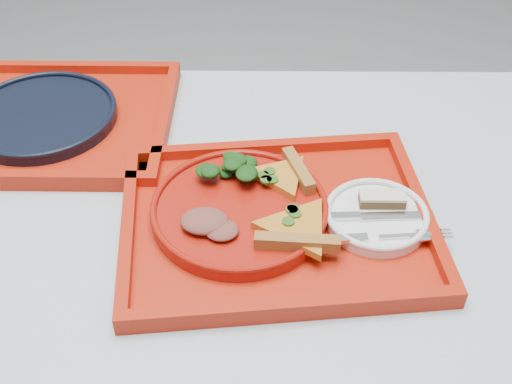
% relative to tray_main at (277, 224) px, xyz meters
% --- Properties ---
extents(table, '(1.60, 0.80, 0.75)m').
position_rel_tray_main_xyz_m(table, '(-0.15, 0.04, -0.08)').
color(table, '#9EA6B2').
rests_on(table, ground).
extents(tray_main, '(0.48, 0.40, 0.01)m').
position_rel_tray_main_xyz_m(tray_main, '(0.00, 0.00, 0.00)').
color(tray_main, '#AA1B08').
rests_on(tray_main, table).
extents(tray_far, '(0.45, 0.35, 0.01)m').
position_rel_tray_main_xyz_m(tray_far, '(-0.41, 0.25, 0.00)').
color(tray_far, '#AA1B08').
rests_on(tray_far, table).
extents(dinner_plate, '(0.26, 0.26, 0.02)m').
position_rel_tray_main_xyz_m(dinner_plate, '(-0.06, 0.01, 0.02)').
color(dinner_plate, '#9C140A').
rests_on(dinner_plate, tray_main).
extents(side_plate, '(0.15, 0.15, 0.01)m').
position_rel_tray_main_xyz_m(side_plate, '(0.14, 0.00, 0.01)').
color(side_plate, white).
rests_on(side_plate, tray_main).
extents(navy_plate, '(0.26, 0.26, 0.02)m').
position_rel_tray_main_xyz_m(navy_plate, '(-0.41, 0.25, 0.01)').
color(navy_plate, black).
rests_on(navy_plate, tray_far).
extents(pizza_slice_a, '(0.12, 0.14, 0.02)m').
position_rel_tray_main_xyz_m(pizza_slice_a, '(0.03, -0.04, 0.03)').
color(pizza_slice_a, gold).
rests_on(pizza_slice_a, dinner_plate).
extents(pizza_slice_b, '(0.14, 0.13, 0.02)m').
position_rel_tray_main_xyz_m(pizza_slice_b, '(0.01, 0.07, 0.03)').
color(pizza_slice_b, gold).
rests_on(pizza_slice_b, dinner_plate).
extents(salad_heap, '(0.08, 0.07, 0.04)m').
position_rel_tray_main_xyz_m(salad_heap, '(-0.07, 0.08, 0.04)').
color(salad_heap, black).
rests_on(salad_heap, dinner_plate).
extents(meat_portion, '(0.07, 0.05, 0.02)m').
position_rel_tray_main_xyz_m(meat_portion, '(-0.10, -0.03, 0.03)').
color(meat_portion, brown).
rests_on(meat_portion, dinner_plate).
extents(dessert_bar, '(0.07, 0.03, 0.02)m').
position_rel_tray_main_xyz_m(dessert_bar, '(0.16, 0.02, 0.03)').
color(dessert_bar, '#472C17').
rests_on(dessert_bar, side_plate).
extents(knife, '(0.19, 0.02, 0.01)m').
position_rel_tray_main_xyz_m(knife, '(0.14, -0.01, 0.02)').
color(knife, silver).
rests_on(knife, side_plate).
extents(fork, '(0.19, 0.04, 0.01)m').
position_rel_tray_main_xyz_m(fork, '(0.14, -0.05, 0.02)').
color(fork, silver).
rests_on(fork, side_plate).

